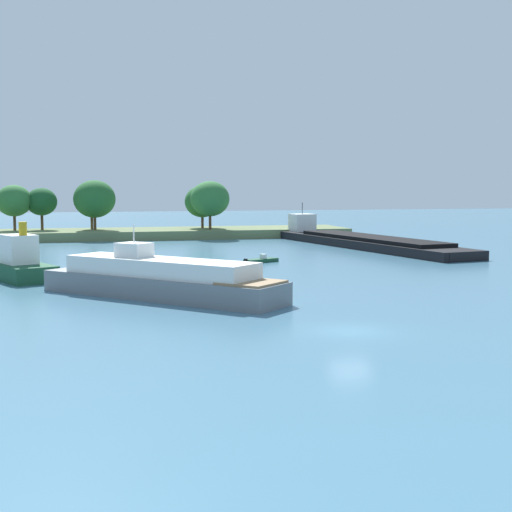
{
  "coord_description": "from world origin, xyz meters",
  "views": [
    {
      "loc": [
        -15.42,
        -39.51,
        8.48
      ],
      "look_at": [
        2.59,
        33.54,
        1.2
      ],
      "focal_mm": 51.34,
      "sensor_mm": 36.0,
      "label": 1
    }
  ],
  "objects_px": {
    "white_riverboat": "(160,279)",
    "cargo_barge": "(362,241)",
    "tugboat": "(17,264)",
    "fishing_skiff": "(261,260)"
  },
  "relations": [
    {
      "from": "white_riverboat",
      "to": "cargo_barge",
      "type": "height_order",
      "value": "cargo_barge"
    },
    {
      "from": "white_riverboat",
      "to": "fishing_skiff",
      "type": "distance_m",
      "value": 26.6
    },
    {
      "from": "tugboat",
      "to": "fishing_skiff",
      "type": "distance_m",
      "value": 26.48
    },
    {
      "from": "white_riverboat",
      "to": "cargo_barge",
      "type": "distance_m",
      "value": 50.66
    },
    {
      "from": "fishing_skiff",
      "to": "cargo_barge",
      "type": "height_order",
      "value": "cargo_barge"
    },
    {
      "from": "tugboat",
      "to": "white_riverboat",
      "type": "relative_size",
      "value": 0.58
    },
    {
      "from": "tugboat",
      "to": "white_riverboat",
      "type": "xyz_separation_m",
      "value": [
        11.35,
        -14.12,
        0.02
      ]
    },
    {
      "from": "tugboat",
      "to": "fishing_skiff",
      "type": "height_order",
      "value": "tugboat"
    },
    {
      "from": "tugboat",
      "to": "cargo_barge",
      "type": "xyz_separation_m",
      "value": [
        43.48,
        25.03,
        -0.5
      ]
    },
    {
      "from": "white_riverboat",
      "to": "cargo_barge",
      "type": "relative_size",
      "value": 0.43
    }
  ]
}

